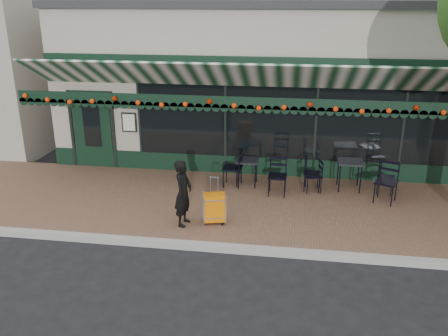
# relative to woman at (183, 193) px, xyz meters

# --- Properties ---
(ground) EXTENTS (80.00, 80.00, 0.00)m
(ground) POSITION_rel_woman_xyz_m (1.43, -0.69, -0.88)
(ground) COLOR black
(ground) RESTS_ON ground
(sidewalk) EXTENTS (18.00, 4.00, 0.15)m
(sidewalk) POSITION_rel_woman_xyz_m (1.43, 1.31, -0.80)
(sidewalk) COLOR brown
(sidewalk) RESTS_ON ground
(curb) EXTENTS (18.00, 0.16, 0.15)m
(curb) POSITION_rel_woman_xyz_m (1.43, -0.77, -0.80)
(curb) COLOR #9E9E99
(curb) RESTS_ON ground
(restaurant_building) EXTENTS (12.00, 9.60, 4.50)m
(restaurant_building) POSITION_rel_woman_xyz_m (1.43, 7.14, 1.39)
(restaurant_building) COLOR #9B9487
(restaurant_building) RESTS_ON ground
(woman) EXTENTS (0.41, 0.57, 1.46)m
(woman) POSITION_rel_woman_xyz_m (0.00, 0.00, 0.00)
(woman) COLOR black
(woman) RESTS_ON sidewalk
(suitcase) EXTENTS (0.51, 0.36, 1.06)m
(suitcase) POSITION_rel_woman_xyz_m (0.64, 0.15, -0.37)
(suitcase) COLOR orange
(suitcase) RESTS_ON sidewalk
(cafe_table_a) EXTENTS (0.61, 0.61, 0.76)m
(cafe_table_a) POSITION_rel_woman_xyz_m (3.70, 2.56, -0.05)
(cafe_table_a) COLOR black
(cafe_table_a) RESTS_ON sidewalk
(cafe_table_b) EXTENTS (0.56, 0.56, 0.69)m
(cafe_table_b) POSITION_rel_woman_xyz_m (1.11, 2.47, -0.11)
(cafe_table_b) COLOR black
(cafe_table_b) RESTS_ON sidewalk
(chair_a_left) EXTENTS (0.49, 0.49, 0.83)m
(chair_a_left) POSITION_rel_woman_xyz_m (2.79, 2.26, -0.31)
(chair_a_left) COLOR black
(chair_a_left) RESTS_ON sidewalk
(chair_a_right) EXTENTS (0.51, 0.51, 0.80)m
(chair_a_right) POSITION_rel_woman_xyz_m (4.59, 2.43, -0.33)
(chair_a_right) COLOR black
(chair_a_right) RESTS_ON sidewalk
(chair_a_front) EXTENTS (0.65, 0.65, 1.00)m
(chair_a_front) POSITION_rel_woman_xyz_m (4.49, 1.86, -0.23)
(chair_a_front) COLOR black
(chair_a_front) RESTS_ON sidewalk
(chair_b_left) EXTENTS (0.52, 0.52, 0.98)m
(chair_b_left) POSITION_rel_woman_xyz_m (0.75, 2.34, -0.24)
(chair_b_left) COLOR black
(chair_b_left) RESTS_ON sidewalk
(chair_b_right) EXTENTS (0.49, 0.49, 0.88)m
(chair_b_right) POSITION_rel_woman_xyz_m (2.79, 2.34, -0.29)
(chair_b_right) COLOR black
(chair_b_right) RESTS_ON sidewalk
(chair_b_front) EXTENTS (0.48, 0.48, 0.94)m
(chair_b_front) POSITION_rel_woman_xyz_m (1.92, 1.93, -0.26)
(chair_b_front) COLOR black
(chair_b_front) RESTS_ON sidewalk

